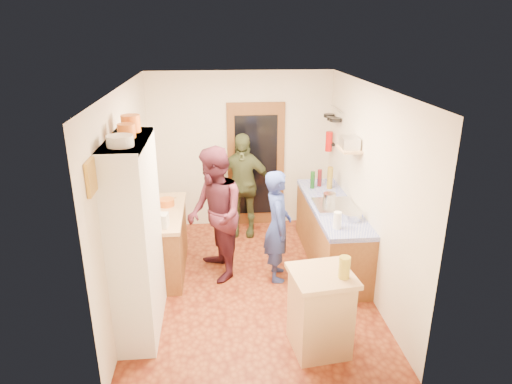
{
  "coord_description": "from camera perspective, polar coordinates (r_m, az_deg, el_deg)",
  "views": [
    {
      "loc": [
        -0.42,
        -5.34,
        3.27
      ],
      "look_at": [
        0.09,
        0.15,
        1.24
      ],
      "focal_mm": 32.0,
      "sensor_mm": 36.0,
      "label": 1
    }
  ],
  "objects": [
    {
      "name": "plate_stack",
      "position": [
        4.45,
        -16.63,
        6.14
      ],
      "size": [
        0.25,
        0.25,
        0.1
      ],
      "primitive_type": "cylinder",
      "color": "white",
      "rests_on": "hutch_top_shelf"
    },
    {
      "name": "right_counter_base",
      "position": [
        6.7,
        9.3,
        -5.28
      ],
      "size": [
        0.6,
        2.2,
        0.84
      ],
      "primitive_type": "cube",
      "color": "brown",
      "rests_on": "ground"
    },
    {
      "name": "pan_hang_b",
      "position": [
        7.26,
        9.49,
        9.04
      ],
      "size": [
        0.16,
        0.16,
        0.05
      ],
      "primitive_type": "cylinder",
      "color": "black",
      "rests_on": "pan_rail"
    },
    {
      "name": "bottle_c",
      "position": [
        7.05,
        9.22,
        1.76
      ],
      "size": [
        0.1,
        0.1,
        0.34
      ],
      "primitive_type": "cylinder",
      "rotation": [
        0.0,
        0.0,
        0.18
      ],
      "color": "olive",
      "rests_on": "right_counter_top"
    },
    {
      "name": "left_counter_top",
      "position": [
        6.31,
        -11.97,
        -2.55
      ],
      "size": [
        0.64,
        1.44,
        0.05
      ],
      "primitive_type": "cube",
      "color": "tan",
      "rests_on": "left_counter_base"
    },
    {
      "name": "person_left",
      "position": [
        6.1,
        -4.98,
        -2.65
      ],
      "size": [
        0.89,
        1.03,
        1.82
      ],
      "primitive_type": "imported",
      "rotation": [
        0.0,
        0.0,
        -1.32
      ],
      "color": "#431926",
      "rests_on": "ground"
    },
    {
      "name": "cutting_board",
      "position": [
        4.75,
        7.49,
        -9.97
      ],
      "size": [
        0.38,
        0.32,
        0.02
      ],
      "primitive_type": "cube",
      "rotation": [
        0.0,
        0.0,
        0.13
      ],
      "color": "white",
      "rests_on": "island_top"
    },
    {
      "name": "paper_towel",
      "position": [
        5.7,
        10.14,
        -3.5
      ],
      "size": [
        0.12,
        0.12,
        0.22
      ],
      "primitive_type": "cylinder",
      "rotation": [
        0.0,
        0.0,
        0.31
      ],
      "color": "white",
      "rests_on": "right_counter_top"
    },
    {
      "name": "right_counter_top",
      "position": [
        6.52,
        9.52,
        -1.7
      ],
      "size": [
        0.62,
        2.22,
        0.06
      ],
      "primitive_type": "cube",
      "color": "#1521AA",
      "rests_on": "right_counter_base"
    },
    {
      "name": "orange_bowl",
      "position": [
        6.45,
        -11.13,
        -1.28
      ],
      "size": [
        0.24,
        0.24,
        0.1
      ],
      "primitive_type": "cylinder",
      "rotation": [
        0.0,
        0.0,
        0.08
      ],
      "color": "orange",
      "rests_on": "left_counter_top"
    },
    {
      "name": "hob",
      "position": [
        6.39,
        9.81,
        -1.69
      ],
      "size": [
        0.55,
        0.58,
        0.04
      ],
      "primitive_type": "cube",
      "color": "silver",
      "rests_on": "right_counter_top"
    },
    {
      "name": "left_counter_base",
      "position": [
        6.5,
        -11.68,
        -6.22
      ],
      "size": [
        0.6,
        1.4,
        0.85
      ],
      "primitive_type": "cube",
      "color": "brown",
      "rests_on": "ground"
    },
    {
      "name": "island_top",
      "position": [
        4.73,
        8.27,
        -10.29
      ],
      "size": [
        0.69,
        0.69,
        0.05
      ],
      "primitive_type": "cube",
      "rotation": [
        0.0,
        0.0,
        0.13
      ],
      "color": "tan",
      "rests_on": "island_base"
    },
    {
      "name": "mixing_bowl",
      "position": [
        6.01,
        11.81,
        -2.95
      ],
      "size": [
        0.31,
        0.31,
        0.1
      ],
      "primitive_type": "cylinder",
      "rotation": [
        0.0,
        0.0,
        0.16
      ],
      "color": "silver",
      "rests_on": "right_counter_top"
    },
    {
      "name": "ext_bracket",
      "position": [
        7.51,
        9.53,
        5.9
      ],
      "size": [
        0.06,
        0.1,
        0.04
      ],
      "primitive_type": "cube",
      "color": "black",
      "rests_on": "wall_right"
    },
    {
      "name": "pan_hang_a",
      "position": [
        7.06,
        9.9,
        8.88
      ],
      "size": [
        0.18,
        0.18,
        0.05
      ],
      "primitive_type": "cylinder",
      "color": "black",
      "rests_on": "pan_rail"
    },
    {
      "name": "island_base",
      "position": [
        4.98,
        8.0,
        -14.81
      ],
      "size": [
        0.61,
        0.61,
        0.86
      ],
      "primitive_type": "cube",
      "rotation": [
        0.0,
        0.0,
        0.13
      ],
      "color": "tan",
      "rests_on": "ground"
    },
    {
      "name": "wall_left",
      "position": [
        5.8,
        -15.78,
        -0.46
      ],
      "size": [
        0.02,
        4.0,
        2.6
      ],
      "primitive_type": "cube",
      "color": "beige",
      "rests_on": "ground"
    },
    {
      "name": "person_back",
      "position": [
        7.32,
        -1.67,
        0.87
      ],
      "size": [
        1.06,
        0.6,
        1.7
      ],
      "primitive_type": "imported",
      "rotation": [
        0.0,
        0.0,
        -0.2
      ],
      "color": "#393E24",
      "rests_on": "ground"
    },
    {
      "name": "hutch_top_shelf",
      "position": [
        4.75,
        -15.89,
        6.17
      ],
      "size": [
        0.4,
        1.14,
        0.04
      ],
      "primitive_type": "cube",
      "color": "white",
      "rests_on": "hutch_body"
    },
    {
      "name": "floor",
      "position": [
        6.28,
        -0.67,
        -11.28
      ],
      "size": [
        3.0,
        4.0,
        0.02
      ],
      "primitive_type": "cube",
      "color": "brown",
      "rests_on": "ground"
    },
    {
      "name": "kettle",
      "position": [
        6.18,
        -12.61,
        -1.96
      ],
      "size": [
        0.21,
        0.21,
        0.18
      ],
      "primitive_type": "cylinder",
      "rotation": [
        0.0,
        0.0,
        -0.31
      ],
      "color": "white",
      "rests_on": "left_counter_top"
    },
    {
      "name": "bottle_b",
      "position": [
        7.15,
        7.96,
        1.76
      ],
      "size": [
        0.07,
        0.07,
        0.27
      ],
      "primitive_type": "cylinder",
      "rotation": [
        0.0,
        0.0,
        -0.12
      ],
      "color": "#591419",
      "rests_on": "right_counter_top"
    },
    {
      "name": "bottle_a",
      "position": [
        7.04,
        7.08,
        1.51
      ],
      "size": [
        0.08,
        0.08,
        0.27
      ],
      "primitive_type": "cylinder",
      "rotation": [
        0.0,
        0.0,
        0.25
      ],
      "color": "#143F14",
      "rests_on": "right_counter_top"
    },
    {
      "name": "pan_rail",
      "position": [
        7.22,
        10.07,
        10.17
      ],
      "size": [
        0.02,
        0.65,
        0.02
      ],
      "primitive_type": "cylinder",
      "rotation": [
        1.57,
        0.0,
        0.0
      ],
      "color": "silver",
      "rests_on": "wall_right"
    },
    {
      "name": "radio",
      "position": [
        6.24,
        11.64,
        6.06
      ],
      "size": [
        0.24,
        0.31,
        0.15
      ],
      "primitive_type": "cube",
      "rotation": [
        0.0,
        0.0,
        -0.06
      ],
      "color": "silver",
      "rests_on": "wall_shelf"
    },
    {
      "name": "picture_frame",
      "position": [
        4.12,
        -19.94,
        1.74
      ],
      "size": [
        0.03,
        0.25,
        0.3
      ],
      "primitive_type": "cube",
      "color": "gold",
      "rests_on": "wall_left"
    },
    {
      "name": "pan_hang_c",
      "position": [
        7.44,
        9.11,
        9.42
      ],
      "size": [
        0.17,
        0.17,
        0.05
      ],
      "primitive_type": "cylinder",
      "color": "black",
      "rests_on": "pan_rail"
    },
    {
      "name": "chopping_board",
      "position": [
        6.77,
        -11.37,
        -0.59
      ],
      "size": [
        0.36,
        0.31,
        0.02
      ],
      "primitive_type": "cube",
      "rotation": [
        0.0,
        0.0,
        0.33
      ],
      "color": "tan",
      "rests_on": "left_counter_top"
    },
    {
      "name": "toaster",
      "position": [
        5.79,
        -12.1,
        -3.49
      ],
      "size": [
        0.25,
        0.19,
        0.18
      ],
      "primitive_type": "cube",
      "rotation": [
        0.0,
        0.0,
        -0.13
      ],
      "color": "white",
      "rests_on": "left_counter_top"
    },
    {
      "name": "ceiling",
      "position": [
        5.4,
        -0.78,
        13.17
      ],
      "size": [
        3.0,
        4.0,
        0.02
      ],
      "primitive_type": "cube",
      "color": "silver",
      "rests_on": "ground"
    },
    {
      "name": "orange_pot_b",
      "position": [
        5.04,
        -15.38,
        8.27
      ],
      "size": [
        0.2,
        0.2,
        0.18
      ],
      "primitive_type": "cylinder",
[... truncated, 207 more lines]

